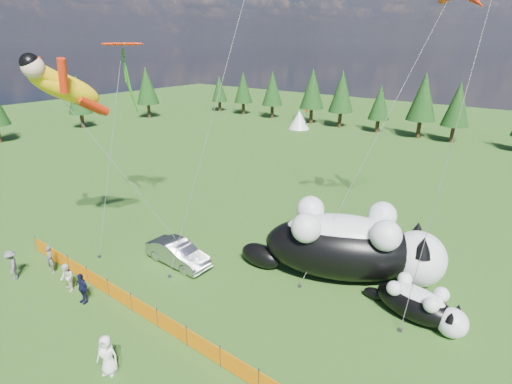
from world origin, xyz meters
TOP-DOWN VIEW (x-y plane):
  - ground at (0.00, 0.00)m, footprint 160.00×160.00m
  - safety_fence at (0.00, -3.00)m, footprint 22.06×0.06m
  - tree_line at (0.00, 45.00)m, footprint 90.00×4.00m
  - cat_large at (6.16, 6.63)m, footprint 10.97×7.41m
  - cat_small at (10.53, 5.10)m, footprint 5.18×2.33m
  - car at (-2.60, 1.53)m, footprint 4.39×1.56m
  - spectator_a at (-7.74, -3.67)m, footprint 0.67×0.47m
  - spectator_b at (-5.20, -4.04)m, footprint 0.87×0.64m
  - spectator_c at (-3.59, -4.08)m, footprint 1.02×0.56m
  - spectator_d at (-8.77, -5.32)m, footprint 1.30×1.05m
  - spectator_e at (1.64, -6.03)m, footprint 1.06×0.93m
  - superhero_kite at (-8.06, -0.91)m, footprint 7.95×5.85m
  - flower_kite at (-8.74, 3.50)m, footprint 3.15×6.02m

SIDE VIEW (x-z plane):
  - ground at x=0.00m, z-range 0.00..0.00m
  - safety_fence at x=0.00m, z-range -0.05..1.05m
  - car at x=-2.60m, z-range 0.00..1.44m
  - spectator_b at x=-5.20m, z-range 0.00..1.60m
  - spectator_c at x=-3.59m, z-range 0.00..1.70m
  - spectator_a at x=-7.74m, z-range 0.00..1.72m
  - cat_small at x=10.53m, z-range -0.05..1.83m
  - spectator_d at x=-8.77m, z-range 0.00..1.78m
  - spectator_e at x=1.64m, z-range 0.00..1.83m
  - cat_large at x=6.16m, z-range -0.11..4.11m
  - tree_line at x=0.00m, z-range 0.00..8.00m
  - superhero_kite at x=-8.06m, z-range 3.67..16.98m
  - flower_kite at x=-8.74m, z-range 5.72..19.03m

